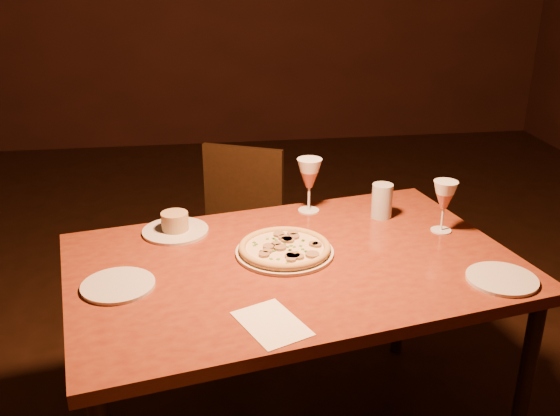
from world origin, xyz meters
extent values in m
plane|color=black|center=(0.00, 0.00, 0.00)|extent=(7.00, 7.00, 0.00)
cube|color=brown|center=(0.16, -0.23, 0.70)|extent=(1.48, 1.10, 0.04)
cylinder|color=black|center=(-0.51, 0.02, 0.34)|extent=(0.05, 0.05, 0.68)
cylinder|color=black|center=(0.84, -0.48, 0.34)|extent=(0.05, 0.05, 0.68)
cylinder|color=black|center=(0.69, 0.25, 0.34)|extent=(0.05, 0.05, 0.68)
cube|color=black|center=(0.02, 0.61, 0.40)|extent=(0.50, 0.50, 0.04)
cube|color=black|center=(0.09, 0.77, 0.60)|extent=(0.35, 0.18, 0.36)
cylinder|color=black|center=(-0.18, 0.54, 0.19)|extent=(0.03, 0.03, 0.39)
cylinder|color=black|center=(-0.05, 0.81, 0.19)|extent=(0.03, 0.03, 0.39)
cylinder|color=black|center=(0.09, 0.41, 0.19)|extent=(0.03, 0.03, 0.39)
cylinder|color=black|center=(0.22, 0.68, 0.19)|extent=(0.03, 0.03, 0.39)
cylinder|color=silver|center=(0.14, -0.18, 0.72)|extent=(0.31, 0.31, 0.01)
cylinder|color=beige|center=(0.14, -0.18, 0.73)|extent=(0.28, 0.28, 0.01)
torus|color=tan|center=(0.14, -0.18, 0.74)|extent=(0.29, 0.29, 0.02)
cylinder|color=silver|center=(-0.19, 0.03, 0.72)|extent=(0.22, 0.22, 0.01)
cylinder|color=tan|center=(-0.19, 0.03, 0.76)|extent=(0.09, 0.09, 0.06)
cylinder|color=#B3BEC3|center=(0.53, 0.06, 0.78)|extent=(0.07, 0.07, 0.12)
cylinder|color=silver|center=(-0.35, -0.32, 0.72)|extent=(0.21, 0.21, 0.01)
cylinder|color=silver|center=(0.73, -0.44, 0.72)|extent=(0.20, 0.20, 0.01)
cube|color=white|center=(0.05, -0.56, 0.72)|extent=(0.20, 0.24, 0.00)
camera|label=1|loc=(-0.11, -1.90, 1.59)|focal=40.00mm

